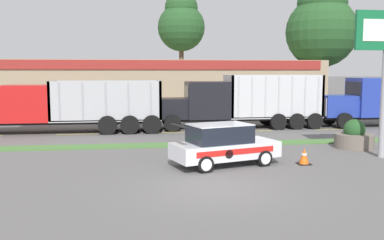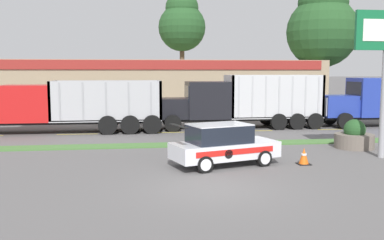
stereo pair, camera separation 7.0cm
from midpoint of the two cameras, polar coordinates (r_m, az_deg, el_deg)
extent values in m
plane|color=#5B5959|center=(13.82, 2.93, -9.04)|extent=(600.00, 600.00, 0.00)
cube|color=#477538|center=(21.63, -1.07, -3.29)|extent=(120.00, 1.26, 0.06)
cube|color=yellow|center=(26.28, -15.14, -1.83)|extent=(2.40, 0.14, 0.01)
cube|color=yellow|center=(26.14, -3.32, -1.66)|extent=(2.40, 0.14, 0.01)
cube|color=yellow|center=(27.09, 8.15, -1.43)|extent=(2.40, 0.14, 0.01)
cube|color=yellow|center=(29.04, 18.45, -1.17)|extent=(2.40, 0.14, 0.01)
cube|color=black|center=(27.16, -17.06, -0.25)|extent=(12.04, 1.38, 0.18)
cube|color=red|center=(27.45, -21.30, 2.10)|extent=(2.93, 2.51, 2.15)
cube|color=black|center=(27.81, -24.31, 2.80)|extent=(0.04, 2.14, 0.97)
cylinder|color=silver|center=(26.29, -18.44, 3.37)|extent=(0.14, 0.14, 1.22)
cube|color=#ADADB2|center=(26.83, -11.30, 0.15)|extent=(6.57, 2.51, 0.12)
cube|color=#ADADB2|center=(27.12, -18.13, 2.51)|extent=(0.16, 2.51, 2.34)
cube|color=#ADADB2|center=(26.73, -4.47, 2.75)|extent=(0.16, 2.51, 2.34)
cube|color=#ADADB2|center=(25.56, -11.51, 2.48)|extent=(6.57, 0.16, 2.34)
cube|color=#ADADB2|center=(27.90, -11.21, 2.81)|extent=(6.57, 0.16, 2.34)
cube|color=#99999E|center=(25.77, -17.37, 2.34)|extent=(0.10, 0.04, 2.22)
cube|color=#99999E|center=(25.58, -14.47, 2.40)|extent=(0.10, 0.04, 2.22)
cube|color=#99999E|center=(25.46, -11.53, 2.46)|extent=(0.10, 0.04, 2.22)
cube|color=#99999E|center=(25.41, -8.57, 2.51)|extent=(0.10, 0.04, 2.22)
cube|color=#99999E|center=(25.43, -5.60, 2.55)|extent=(0.10, 0.04, 2.22)
cylinder|color=black|center=(25.60, -5.44, -0.59)|extent=(1.13, 0.30, 1.13)
cylinder|color=black|center=(28.06, -5.65, 0.03)|extent=(1.13, 0.30, 1.13)
cylinder|color=black|center=(25.58, -8.36, -0.63)|extent=(1.13, 0.30, 1.13)
cylinder|color=black|center=(28.04, -8.32, -0.02)|extent=(1.13, 0.30, 1.13)
cylinder|color=black|center=(25.63, -11.28, -0.68)|extent=(1.13, 0.30, 1.13)
cylinder|color=black|center=(28.08, -10.98, -0.06)|extent=(1.13, 0.30, 1.13)
cube|color=#23389E|center=(30.26, 18.71, 1.80)|extent=(2.22, 1.91, 1.42)
cube|color=#B7B7BC|center=(29.77, 16.74, 1.79)|extent=(0.06, 1.63, 1.20)
cube|color=#23389E|center=(31.39, 22.74, 2.85)|extent=(2.65, 2.32, 2.57)
cube|color=black|center=(30.70, 20.61, 3.71)|extent=(0.04, 1.97, 1.16)
cylinder|color=black|center=(29.33, 19.64, -0.12)|extent=(1.05, 0.30, 1.05)
cylinder|color=black|center=(31.36, 17.72, 0.35)|extent=(1.05, 0.30, 1.05)
cube|color=black|center=(28.31, 5.98, 0.18)|extent=(10.85, 1.40, 0.18)
cube|color=black|center=(27.53, -2.92, 1.57)|extent=(2.06, 2.09, 1.29)
cube|color=#B7B7BC|center=(27.46, -5.12, 1.54)|extent=(0.06, 1.79, 1.10)
cube|color=black|center=(27.79, 1.94, 2.71)|extent=(2.67, 2.55, 2.35)
cube|color=black|center=(27.57, -0.84, 3.54)|extent=(0.04, 2.17, 1.06)
cylinder|color=silver|center=(27.22, 5.24, 4.31)|extent=(0.14, 0.14, 1.61)
cube|color=silver|center=(28.95, 10.54, 0.54)|extent=(6.12, 2.55, 0.12)
cube|color=silver|center=(28.05, 4.80, 3.22)|extent=(0.16, 2.55, 2.71)
cube|color=silver|center=(29.92, 16.02, 3.20)|extent=(0.16, 2.55, 2.71)
cube|color=silver|center=(27.72, 11.37, 3.08)|extent=(6.12, 0.16, 2.71)
cube|color=silver|center=(29.98, 9.87, 3.36)|extent=(6.12, 0.16, 2.71)
cube|color=#B2B2B7|center=(26.87, 6.15, 3.07)|extent=(0.10, 0.04, 2.58)
cube|color=#B2B2B7|center=(27.10, 7.94, 3.07)|extent=(0.10, 0.04, 2.58)
cube|color=#B2B2B7|center=(27.35, 9.71, 3.07)|extent=(0.10, 0.04, 2.58)
cube|color=#B2B2B7|center=(27.62, 11.44, 3.07)|extent=(0.10, 0.04, 2.58)
cube|color=#B2B2B7|center=(27.92, 13.14, 3.06)|extent=(0.10, 0.04, 2.58)
cube|color=#B2B2B7|center=(28.24, 14.79, 3.05)|extent=(0.10, 0.04, 2.58)
cube|color=#B2B2B7|center=(28.59, 16.41, 3.04)|extent=(0.10, 0.04, 2.58)
cylinder|color=black|center=(26.37, -2.68, -0.45)|extent=(1.04, 0.30, 1.04)
cylinder|color=black|center=(28.86, -3.12, 0.14)|extent=(1.04, 0.30, 1.04)
cylinder|color=black|center=(28.69, 15.98, -0.13)|extent=(1.04, 0.30, 1.04)
cylinder|color=black|center=(30.99, 14.12, 0.39)|extent=(1.04, 0.30, 1.04)
cylinder|color=black|center=(28.22, 13.71, -0.17)|extent=(1.04, 0.30, 1.04)
cylinder|color=black|center=(30.56, 11.99, 0.36)|extent=(1.04, 0.30, 1.04)
cylinder|color=black|center=(27.80, 11.37, -0.22)|extent=(1.04, 0.30, 1.04)
cylinder|color=black|center=(30.17, 9.80, 0.33)|extent=(1.04, 0.30, 1.04)
cube|color=silver|center=(16.97, 4.33, -3.97)|extent=(4.52, 2.89, 0.62)
cube|color=black|center=(16.74, 3.60, -1.84)|extent=(2.65, 2.12, 0.69)
cube|color=silver|center=(16.69, 3.61, -0.60)|extent=(2.65, 2.12, 0.04)
cube|color=black|center=(15.92, -1.90, -0.79)|extent=(0.60, 1.36, 0.03)
cube|color=red|center=(16.23, 5.84, -4.25)|extent=(3.21, 1.02, 0.22)
cylinder|color=black|center=(16.08, 4.88, -4.56)|extent=(0.33, 0.11, 0.34)
cylinder|color=black|center=(17.04, 9.50, -5.06)|extent=(0.66, 0.38, 0.63)
cylinder|color=silver|center=(16.95, 9.71, -5.12)|extent=(0.42, 0.14, 0.44)
cylinder|color=black|center=(18.37, 6.60, -4.18)|extent=(0.66, 0.38, 0.63)
cylinder|color=silver|center=(18.46, 6.43, -4.12)|extent=(0.42, 0.14, 0.44)
cylinder|color=black|center=(15.72, 1.65, -5.95)|extent=(0.66, 0.38, 0.63)
cylinder|color=silver|center=(15.63, 1.82, -6.02)|extent=(0.42, 0.14, 0.44)
cylinder|color=black|center=(17.16, -0.82, -4.89)|extent=(0.66, 0.38, 0.63)
cylinder|color=silver|center=(17.25, -0.97, -4.83)|extent=(0.42, 0.14, 0.44)
cylinder|color=#6B6056|center=(22.24, 20.70, -2.62)|extent=(1.87, 1.87, 0.69)
sphere|color=#234C23|center=(22.16, 20.76, -1.22)|extent=(1.03, 1.03, 1.03)
cube|color=black|center=(17.79, 14.59, -5.68)|extent=(0.51, 0.51, 0.03)
cone|color=#EA5B14|center=(17.73, 14.62, -4.64)|extent=(0.39, 0.39, 0.63)
cylinder|color=white|center=(17.71, 14.62, -4.44)|extent=(0.22, 0.22, 0.08)
cube|color=#9E896B|center=(42.82, -6.15, 4.65)|extent=(32.42, 12.00, 4.72)
cube|color=maroon|center=(36.75, -5.91, 7.34)|extent=(30.80, 0.10, 0.80)
cylinder|color=brown|center=(44.20, 16.60, 5.06)|extent=(0.47, 0.47, 5.64)
sphere|color=#234C23|center=(44.36, 16.80, 11.15)|extent=(6.87, 6.87, 6.87)
sphere|color=#234C23|center=(44.68, 16.92, 14.66)|extent=(4.81, 4.81, 4.81)
cylinder|color=brown|center=(40.58, -1.46, 5.89)|extent=(0.44, 0.44, 6.58)
sphere|color=#234C23|center=(40.79, -1.48, 12.23)|extent=(4.41, 4.41, 4.41)
sphere|color=#234C23|center=(41.00, -1.49, 14.68)|extent=(3.08, 3.08, 3.08)
camera|label=1|loc=(0.03, -90.09, -0.01)|focal=40.00mm
camera|label=2|loc=(0.03, 89.91, 0.01)|focal=40.00mm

